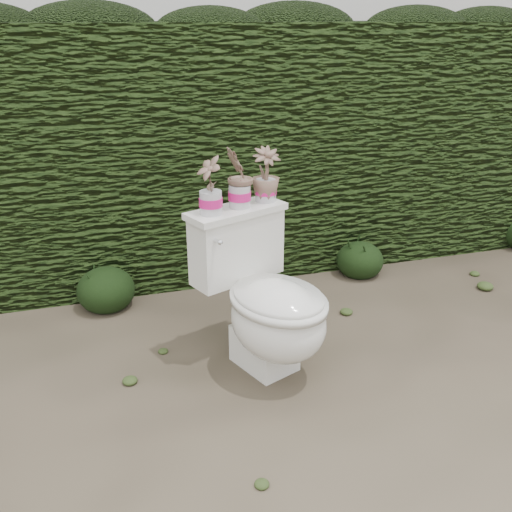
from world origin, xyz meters
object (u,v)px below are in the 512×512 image
object	(u,v)px
toilet	(267,304)
potted_plant_left	(210,187)
potted_plant_center	(239,179)
potted_plant_right	(266,176)

from	to	relation	value
toilet	potted_plant_left	size ratio (longest dim) A/B	3.09
potted_plant_center	potted_plant_left	bearing A→B (deg)	-40.33
potted_plant_center	potted_plant_right	world-z (taller)	potted_plant_center
toilet	potted_plant_right	distance (m)	0.62
potted_plant_left	potted_plant_right	distance (m)	0.33
toilet	potted_plant_center	xyz separation A→B (m)	(-0.07, 0.23, 0.56)
toilet	potted_plant_center	world-z (taller)	potted_plant_center
potted_plant_left	potted_plant_center	bearing A→B (deg)	91.12
toilet	potted_plant_left	world-z (taller)	potted_plant_left
potted_plant_center	toilet	bearing A→B (deg)	44.76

